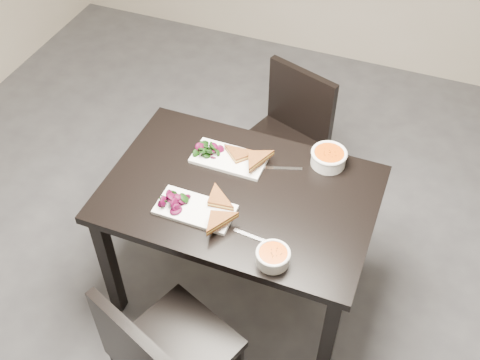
{
  "coord_description": "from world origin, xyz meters",
  "views": [
    {
      "loc": [
        0.48,
        -1.43,
        2.62
      ],
      "look_at": [
        -0.15,
        0.19,
        0.82
      ],
      "focal_mm": 43.11,
      "sensor_mm": 36.0,
      "label": 1
    }
  ],
  "objects": [
    {
      "name": "ground",
      "position": [
        0.0,
        0.0,
        0.0
      ],
      "size": [
        5.0,
        5.0,
        0.0
      ],
      "primitive_type": "plane",
      "color": "#47474C",
      "rests_on": "ground"
    },
    {
      "name": "table",
      "position": [
        -0.15,
        0.19,
        0.65
      ],
      "size": [
        1.2,
        0.8,
        0.75
      ],
      "color": "black",
      "rests_on": "ground"
    },
    {
      "name": "chair_near",
      "position": [
        -0.22,
        -0.52,
        0.48
      ],
      "size": [
        0.54,
        0.54,
        0.85
      ],
      "rotation": [
        0.0,
        0.0,
        -0.37
      ],
      "color": "black",
      "rests_on": "ground"
    },
    {
      "name": "chair_far",
      "position": [
        -0.16,
        0.92,
        0.48
      ],
      "size": [
        0.54,
        0.54,
        0.85
      ],
      "rotation": [
        0.0,
        0.0,
        -0.34
      ],
      "color": "black",
      "rests_on": "ground"
    },
    {
      "name": "plate_near",
      "position": [
        -0.29,
        0.01,
        0.76
      ],
      "size": [
        0.34,
        0.17,
        0.02
      ],
      "primitive_type": "cube",
      "color": "white",
      "rests_on": "table"
    },
    {
      "name": "sandwich_near",
      "position": [
        -0.23,
        0.03,
        0.79
      ],
      "size": [
        0.18,
        0.15,
        0.05
      ],
      "primitive_type": null,
      "rotation": [
        0.0,
        0.0,
        0.12
      ],
      "color": "#94511F",
      "rests_on": "plate_near"
    },
    {
      "name": "salad_near",
      "position": [
        -0.39,
        0.01,
        0.79
      ],
      "size": [
        0.11,
        0.09,
        0.05
      ],
      "primitive_type": null,
      "color": "black",
      "rests_on": "plate_near"
    },
    {
      "name": "soup_bowl_near",
      "position": [
        0.11,
        -0.12,
        0.79
      ],
      "size": [
        0.14,
        0.14,
        0.06
      ],
      "color": "white",
      "rests_on": "table"
    },
    {
      "name": "cutlery_near",
      "position": [
        -0.01,
        -0.03,
        0.75
      ],
      "size": [
        0.18,
        0.03,
        0.0
      ],
      "primitive_type": "cube",
      "rotation": [
        0.0,
        0.0,
        -0.08
      ],
      "color": "silver",
      "rests_on": "table"
    },
    {
      "name": "plate_far",
      "position": [
        -0.27,
        0.36,
        0.76
      ],
      "size": [
        0.34,
        0.17,
        0.02
      ],
      "primitive_type": "cube",
      "color": "white",
      "rests_on": "table"
    },
    {
      "name": "sandwich_far",
      "position": [
        -0.21,
        0.34,
        0.79
      ],
      "size": [
        0.21,
        0.21,
        0.06
      ],
      "primitive_type": null,
      "rotation": [
        0.0,
        0.0,
        0.84
      ],
      "color": "#94511F",
      "rests_on": "plate_far"
    },
    {
      "name": "salad_far",
      "position": [
        -0.37,
        0.36,
        0.79
      ],
      "size": [
        0.11,
        0.1,
        0.05
      ],
      "primitive_type": null,
      "color": "black",
      "rests_on": "plate_far"
    },
    {
      "name": "soup_bowl_far",
      "position": [
        0.16,
        0.5,
        0.79
      ],
      "size": [
        0.17,
        0.17,
        0.07
      ],
      "color": "white",
      "rests_on": "table"
    },
    {
      "name": "cutlery_far",
      "position": [
        -0.02,
        0.39,
        0.75
      ],
      "size": [
        0.18,
        0.07,
        0.0
      ],
      "primitive_type": "cube",
      "rotation": [
        0.0,
        0.0,
        0.32
      ],
      "color": "silver",
      "rests_on": "table"
    }
  ]
}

